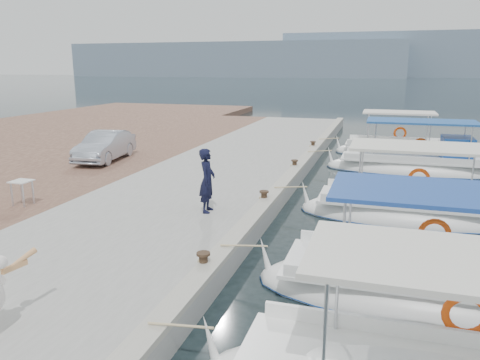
% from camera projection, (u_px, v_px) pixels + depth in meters
% --- Properties ---
extents(ground, '(400.00, 400.00, 0.00)m').
position_uv_depth(ground, '(263.00, 235.00, 12.74)').
color(ground, black).
rests_on(ground, ground).
extents(concrete_quay, '(6.00, 40.00, 0.50)m').
position_uv_depth(concrete_quay, '(220.00, 178.00, 18.18)').
color(concrete_quay, gray).
rests_on(concrete_quay, ground).
extents(quay_curb, '(0.44, 40.00, 0.12)m').
position_uv_depth(quay_curb, '(290.00, 175.00, 17.32)').
color(quay_curb, '#A09D8E').
rests_on(quay_curb, concrete_quay).
extents(cobblestone_strip, '(4.00, 40.00, 0.50)m').
position_uv_depth(cobblestone_strip, '(108.00, 170.00, 19.60)').
color(cobblestone_strip, brown).
rests_on(cobblestone_strip, ground).
extents(distant_hills, '(330.00, 60.00, 18.00)m').
position_uv_depth(distant_hills, '(456.00, 58.00, 189.69)').
color(distant_hills, slate).
rests_on(distant_hills, ground).
extents(fishing_caique_b, '(6.51, 2.41, 2.83)m').
position_uv_depth(fishing_caique_b, '(419.00, 293.00, 9.21)').
color(fishing_caique_b, white).
rests_on(fishing_caique_b, ground).
extents(fishing_caique_c, '(6.52, 2.36, 2.83)m').
position_uv_depth(fishing_caique_c, '(408.00, 214.00, 14.10)').
color(fishing_caique_c, white).
rests_on(fishing_caique_c, ground).
extents(fishing_caique_d, '(7.45, 2.31, 2.83)m').
position_uv_depth(fishing_caique_d, '(416.00, 168.00, 20.30)').
color(fishing_caique_d, white).
rests_on(fishing_caique_d, ground).
extents(fishing_caique_e, '(5.90, 2.22, 2.83)m').
position_uv_depth(fishing_caique_e, '(393.00, 152.00, 24.22)').
color(fishing_caique_e, white).
rests_on(fishing_caique_e, ground).
extents(mooring_bollards, '(0.28, 20.28, 0.33)m').
position_uv_depth(mooring_bollards, '(264.00, 195.00, 14.07)').
color(mooring_bollards, black).
rests_on(mooring_bollards, concrete_quay).
extents(fisherman, '(0.50, 0.70, 1.79)m').
position_uv_depth(fisherman, '(207.00, 181.00, 12.92)').
color(fisherman, black).
rests_on(fisherman, concrete_quay).
extents(parked_car, '(1.80, 3.93, 1.25)m').
position_uv_depth(parked_car, '(105.00, 146.00, 20.14)').
color(parked_car, '#A7AFBF').
rests_on(parked_car, cobblestone_strip).
extents(folding_table, '(0.55, 0.55, 0.73)m').
position_uv_depth(folding_table, '(22.00, 188.00, 13.64)').
color(folding_table, silver).
rests_on(folding_table, cobblestone_strip).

